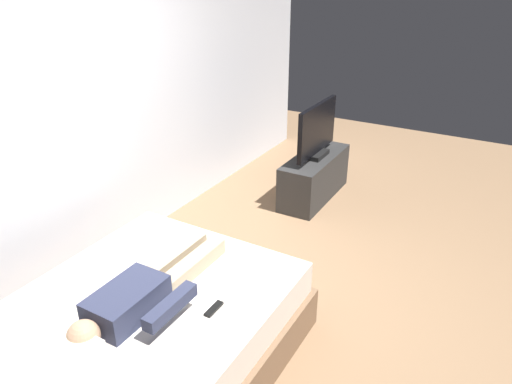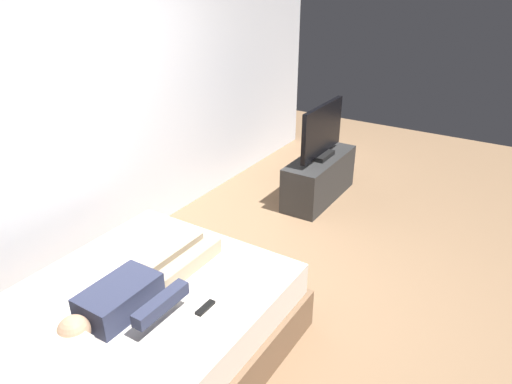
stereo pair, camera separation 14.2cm
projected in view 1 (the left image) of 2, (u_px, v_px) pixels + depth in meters
name	position (u px, v px, depth m)	size (l,w,h in m)	color
ground_plane	(268.00, 309.00, 3.66)	(10.00, 10.00, 0.00)	#8C6B4C
back_wall	(122.00, 93.00, 4.12)	(6.40, 0.10, 2.80)	silver
bed	(143.00, 337.00, 3.02)	(1.95, 1.59, 0.54)	brown
pillow	(47.00, 367.00, 2.36)	(0.48, 0.34, 0.12)	silver
person	(144.00, 292.00, 2.87)	(1.26, 0.46, 0.18)	#2D334C
remote	(214.00, 309.00, 2.84)	(0.15, 0.04, 0.02)	black
tv_stand	(314.00, 177.00, 5.32)	(1.10, 0.40, 0.50)	#2D2D2D
tv	(317.00, 132.00, 5.08)	(0.88, 0.20, 0.59)	black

